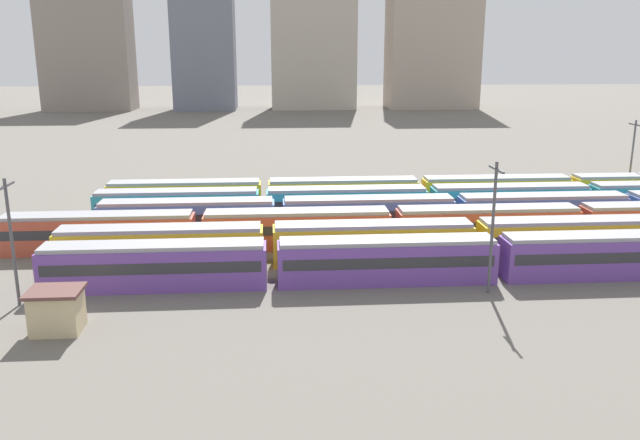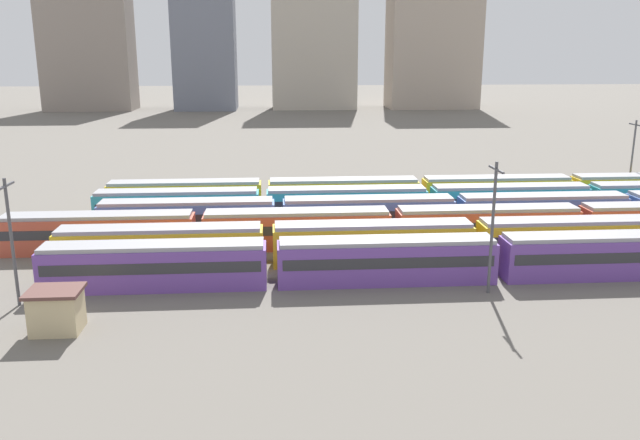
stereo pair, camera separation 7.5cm
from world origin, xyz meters
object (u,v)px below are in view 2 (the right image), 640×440
object	(u,v)px
train_track_2	(487,225)
train_track_5	(571,190)
train_track_1	(576,238)
catenary_pole_1	(632,155)
train_track_0	(386,260)
train_track_4	(429,202)
catenary_pole_0	(493,222)
catenary_pole_2	(11,236)
signal_hut	(56,310)
train_track_3	(456,213)

from	to	relation	value
train_track_2	train_track_5	world-z (taller)	same
train_track_1	catenary_pole_1	size ratio (longest dim) A/B	9.24
train_track_2	train_track_5	bearing A→B (deg)	44.89
train_track_0	train_track_4	distance (m)	22.46
catenary_pole_0	catenary_pole_2	bearing A→B (deg)	179.96
train_track_4	train_track_1	bearing A→B (deg)	-57.12
signal_hut	train_track_3	bearing A→B (deg)	34.67
train_track_2	catenary_pole_0	xyz separation A→B (m)	(-4.22, -13.52, 3.93)
train_track_0	catenary_pole_0	world-z (taller)	catenary_pole_0
train_track_4	catenary_pole_1	xyz separation A→B (m)	(28.41, 8.48, 3.71)
train_track_1	signal_hut	size ratio (longest dim) A/B	26.00
train_track_0	train_track_4	xyz separation A→B (m)	(8.48, 20.80, 0.00)
catenary_pole_2	catenary_pole_0	bearing A→B (deg)	-0.04
train_track_5	catenary_pole_1	bearing A→B (deg)	19.41
train_track_0	train_track_3	xyz separation A→B (m)	(10.21, 15.60, 0.00)
train_track_4	catenary_pole_2	bearing A→B (deg)	-147.18
train_track_2	train_track_4	distance (m)	10.95
train_track_0	train_track_5	bearing A→B (deg)	43.33
train_track_5	catenary_pole_1	world-z (taller)	catenary_pole_1
catenary_pole_0	catenary_pole_1	world-z (taller)	catenary_pole_0
catenary_pole_1	train_track_5	bearing A→B (deg)	-160.59
train_track_2	train_track_4	world-z (taller)	same
signal_hut	train_track_4	bearing A→B (deg)	41.60
catenary_pole_2	signal_hut	size ratio (longest dim) A/B	2.72
train_track_2	catenary_pole_2	world-z (taller)	catenary_pole_2
train_track_3	train_track_5	xyz separation A→B (m)	(17.36, 10.40, 0.00)
train_track_0	signal_hut	size ratio (longest dim) A/B	15.50
train_track_2	signal_hut	size ratio (longest dim) A/B	26.00
train_track_1	catenary_pole_1	bearing A→B (deg)	52.74
catenary_pole_1	train_track_1	bearing A→B (deg)	-127.26
train_track_0	train_track_3	size ratio (longest dim) A/B	0.75
catenary_pole_0	signal_hut	world-z (taller)	catenary_pole_0
catenary_pole_0	train_track_2	bearing A→B (deg)	72.66
train_track_0	catenary_pole_1	distance (m)	47.24
train_track_1	train_track_3	size ratio (longest dim) A/B	1.25
train_track_2	signal_hut	world-z (taller)	train_track_2
train_track_2	catenary_pole_2	xyz separation A→B (m)	(-40.48, -13.49, 3.53)
train_track_1	signal_hut	distance (m)	44.74
train_track_5	train_track_4	bearing A→B (deg)	-164.76
train_track_3	train_track_5	distance (m)	20.23
train_track_0	catenary_pole_2	world-z (taller)	catenary_pole_2
train_track_0	train_track_5	world-z (taller)	same
catenary_pole_1	signal_hut	distance (m)	71.71
catenary_pole_1	signal_hut	bearing A→B (deg)	-148.47
train_track_1	train_track_3	bearing A→B (deg)	128.77
train_track_5	catenary_pole_0	distance (m)	35.48
train_track_5	train_track_2	bearing A→B (deg)	-135.11
train_track_3	catenary_pole_0	bearing A→B (deg)	-97.68
catenary_pole_2	train_track_0	bearing A→B (deg)	6.18
train_track_1	train_track_2	size ratio (longest dim) A/B	1.00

